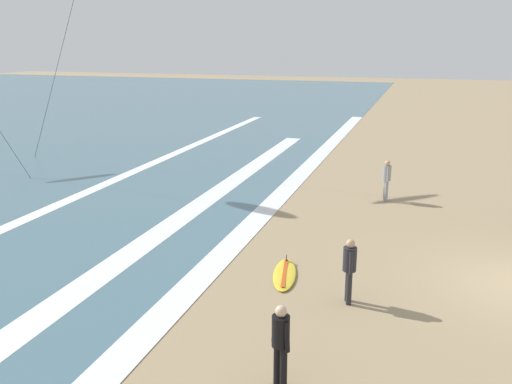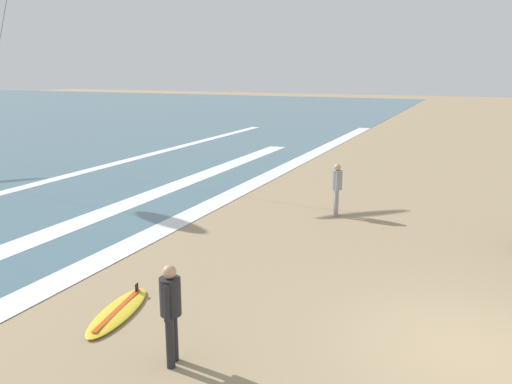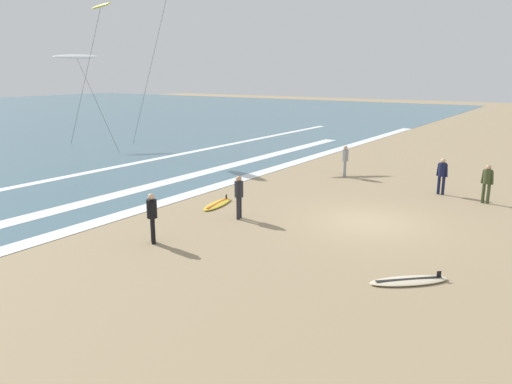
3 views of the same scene
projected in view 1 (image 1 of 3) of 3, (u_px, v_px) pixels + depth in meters
wave_foam_shoreline at (240, 237)px, 17.32m from camera, size 58.84×0.84×0.01m
wave_foam_mid_break at (112, 266)px, 15.06m from camera, size 42.74×0.91×0.01m
surfer_background_far at (281, 339)px, 9.61m from camera, size 0.39×0.45×1.60m
surfer_foreground_main at (350, 265)px, 12.76m from camera, size 0.51×0.32×1.60m
surfer_left_far at (387, 177)px, 21.02m from camera, size 0.51×0.32×1.60m
surfboard_near_water at (285, 274)px, 14.48m from camera, size 2.18×0.99×0.25m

